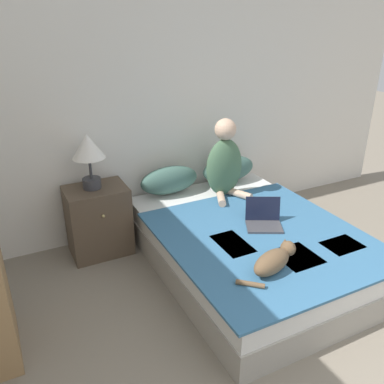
{
  "coord_description": "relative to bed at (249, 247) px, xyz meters",
  "views": [
    {
      "loc": [
        -1.71,
        -0.05,
        2.06
      ],
      "look_at": [
        -0.42,
        2.51,
        0.77
      ],
      "focal_mm": 38.0,
      "sensor_mm": 36.0,
      "label": 1
    }
  ],
  "objects": [
    {
      "name": "wall_back",
      "position": [
        -0.05,
        1.1,
        1.07
      ],
      "size": [
        5.22,
        0.05,
        2.55
      ],
      "color": "silver",
      "rests_on": "ground_plane"
    },
    {
      "name": "bed",
      "position": [
        0.0,
        0.0,
        0.0
      ],
      "size": [
        1.53,
        2.06,
        0.42
      ],
      "color": "#9E998E",
      "rests_on": "ground_plane"
    },
    {
      "name": "pillow_near",
      "position": [
        -0.33,
        0.9,
        0.35
      ],
      "size": [
        0.59,
        0.22,
        0.27
      ],
      "color": "#42665B",
      "rests_on": "bed"
    },
    {
      "name": "pillow_far",
      "position": [
        0.33,
        0.9,
        0.35
      ],
      "size": [
        0.59,
        0.22,
        0.27
      ],
      "color": "#42665B",
      "rests_on": "bed"
    },
    {
      "name": "person_sitting",
      "position": [
        0.12,
        0.63,
        0.53
      ],
      "size": [
        0.37,
        0.36,
        0.75
      ],
      "color": "#476B4C",
      "rests_on": "bed"
    },
    {
      "name": "cat_tabby",
      "position": [
        -0.22,
        -0.6,
        0.29
      ],
      "size": [
        0.54,
        0.27,
        0.17
      ],
      "rotation": [
        0.0,
        0.0,
        0.31
      ],
      "color": "brown",
      "rests_on": "bed"
    },
    {
      "name": "laptop_open",
      "position": [
        0.1,
        -0.05,
        0.26
      ],
      "size": [
        0.37,
        0.35,
        0.22
      ],
      "rotation": [
        0.0,
        0.0,
        -0.48
      ],
      "color": "#424247",
      "rests_on": "bed"
    },
    {
      "name": "nightstand",
      "position": [
        -1.07,
        0.83,
        0.11
      ],
      "size": [
        0.53,
        0.41,
        0.64
      ],
      "color": "brown",
      "rests_on": "ground_plane"
    },
    {
      "name": "table_lamp",
      "position": [
        -1.09,
        0.85,
        0.77
      ],
      "size": [
        0.28,
        0.28,
        0.48
      ],
      "color": "#38383D",
      "rests_on": "nightstand"
    }
  ]
}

